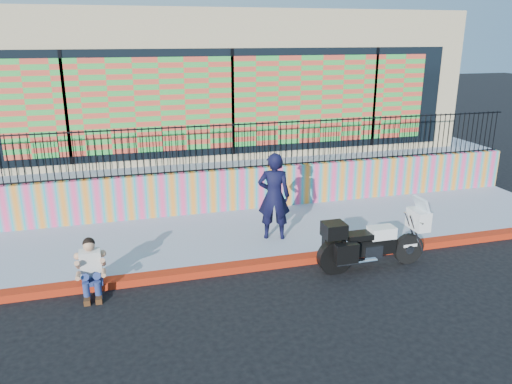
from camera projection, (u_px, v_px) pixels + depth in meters
name	position (u px, v px, depth m)	size (l,w,h in m)	color
ground	(280.00, 265.00, 10.37)	(90.00, 90.00, 0.00)	black
red_curb	(280.00, 262.00, 10.35)	(16.00, 0.30, 0.15)	#A31A0B
sidewalk	(258.00, 233.00, 11.86)	(16.00, 3.00, 0.15)	#8F98AB
mural_wall	(241.00, 189.00, 13.14)	(16.00, 0.20, 1.10)	#FF4380
metal_fence	(241.00, 146.00, 12.80)	(15.80, 0.04, 1.20)	black
elevated_platform	(207.00, 150.00, 17.85)	(16.00, 10.00, 1.25)	#8F98AB
storefront_building	(206.00, 76.00, 16.86)	(14.00, 8.06, 4.00)	tan
police_motorcycle	(371.00, 241.00, 10.08)	(2.30, 0.76, 1.43)	black
police_officer	(274.00, 196.00, 11.11)	(0.72, 0.47, 1.98)	black
seated_man	(91.00, 273.00, 9.04)	(0.54, 0.71, 1.06)	navy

